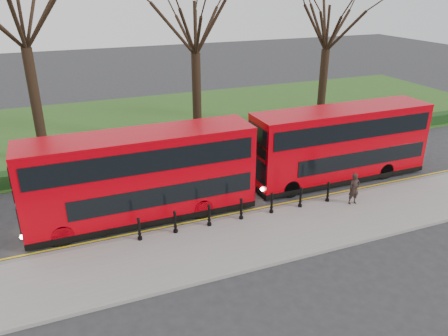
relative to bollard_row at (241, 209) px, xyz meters
name	(u,v)px	position (x,y,z in m)	size (l,w,h in m)	color
ground	(225,210)	(-0.24, 1.35, -0.65)	(120.00, 120.00, 0.00)	#28282B
pavement	(252,239)	(-0.24, -1.65, -0.58)	(60.00, 4.00, 0.15)	gray
kerb	(233,218)	(-0.24, 0.35, -0.58)	(60.00, 0.25, 0.16)	slate
grass_verge	(153,124)	(-0.24, 16.35, -0.62)	(60.00, 18.00, 0.06)	#30521B
hedge	(184,155)	(-0.24, 8.15, -0.25)	(60.00, 0.90, 0.80)	black
yellow_line_outer	(231,216)	(-0.24, 0.65, -0.64)	(60.00, 0.10, 0.01)	yellow
yellow_line_inner	(229,214)	(-0.24, 0.85, -0.64)	(60.00, 0.10, 0.01)	yellow
tree_left	(19,5)	(-8.24, 11.35, 8.48)	(8.03, 8.03, 12.55)	black
tree_mid	(195,22)	(1.76, 11.35, 7.31)	(7.01, 7.01, 10.96)	black
tree_right	(328,23)	(11.76, 11.35, 6.95)	(6.70, 6.70, 10.47)	black
bollard_row	(241,209)	(0.00, 0.00, 0.00)	(9.62, 0.15, 1.00)	black
bus_lead	(142,177)	(-4.08, 2.08, 1.45)	(10.47, 2.41, 4.16)	#B6000A
bus_rear	(340,144)	(7.02, 2.39, 1.40)	(10.24, 2.35, 4.07)	#B6000A
pedestrian	(354,189)	(5.76, -0.68, 0.30)	(0.58, 0.38, 1.60)	black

